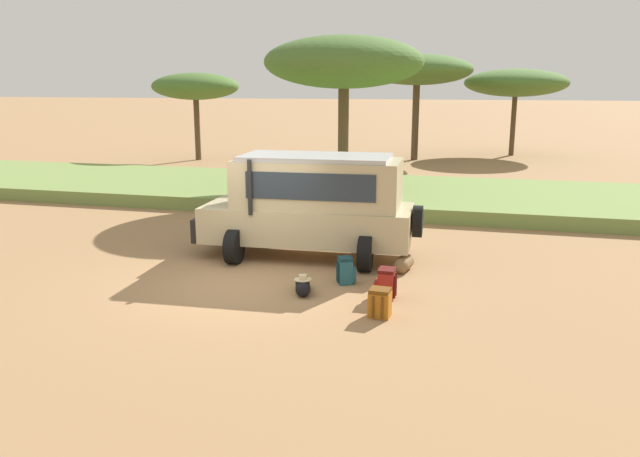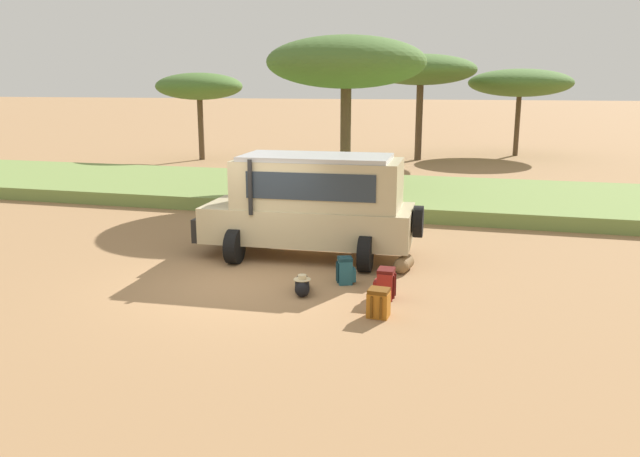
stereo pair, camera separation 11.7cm
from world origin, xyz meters
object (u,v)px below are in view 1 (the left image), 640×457
Objects in this scene: backpack_beside_front_wheel at (386,284)px; duffel_bag_soft_canvas at (404,263)px; acacia_tree_centre_back at (417,70)px; safari_vehicle at (312,203)px; backpack_cluster_center at (346,271)px; acacia_tree_right_mid at (516,83)px; backpack_near_rear_wheel at (380,303)px; acacia_tree_left_mid at (344,63)px; duffel_bag_low_black_case at (303,285)px; acacia_tree_far_left at (195,87)px.

backpack_beside_front_wheel is 1.90m from duffel_bag_soft_canvas.
backpack_beside_front_wheel is 23.38m from acacia_tree_centre_back.
safari_vehicle is 9.62× the size of backpack_cluster_center.
acacia_tree_centre_back reaches higher than acacia_tree_right_mid.
acacia_tree_right_mid is at bearing 83.64° from backpack_near_rear_wheel.
backpack_cluster_center is 10.91m from acacia_tree_left_mid.
backpack_near_rear_wheel is at bearing -57.62° from safari_vehicle.
backpack_beside_front_wheel is 1.18m from backpack_cluster_center.
acacia_tree_left_mid is (-3.28, 11.37, 4.50)m from backpack_near_rear_wheel.
backpack_cluster_center reaches higher than duffel_bag_low_black_case.
duffel_bag_soft_canvas is at bearing -68.59° from acacia_tree_left_mid.
backpack_beside_front_wheel is at bearing -36.31° from backpack_cluster_center.
safari_vehicle reaches higher than backpack_beside_front_wheel.
acacia_tree_far_left reaches higher than duffel_bag_low_black_case.
backpack_near_rear_wheel is at bearing -86.91° from backpack_beside_front_wheel.
duffel_bag_low_black_case is 1.05× the size of duffel_bag_soft_canvas.
safari_vehicle is 3.49m from backpack_beside_front_wheel.
acacia_tree_far_left is 0.74× the size of acacia_tree_right_mid.
acacia_tree_far_left is 11.84m from acacia_tree_centre_back.
acacia_tree_far_left is (-11.85, 19.93, 3.75)m from duffel_bag_low_black_case.
safari_vehicle is 6.94× the size of duffel_bag_soft_canvas.
acacia_tree_right_mid is at bearing 68.52° from acacia_tree_left_mid.
acacia_tree_left_mid is at bearing 98.59° from duffel_bag_low_black_case.
backpack_beside_front_wheel is 0.77× the size of duffel_bag_soft_canvas.
acacia_tree_left_mid is 17.34m from acacia_tree_right_mid.
acacia_tree_left_mid is at bearing -111.48° from acacia_tree_right_mid.
backpack_cluster_center is at bearing -56.75° from acacia_tree_far_left.
backpack_beside_front_wheel is at bearing -49.25° from safari_vehicle.
acacia_tree_right_mid reaches higher than duffel_bag_soft_canvas.
backpack_cluster_center is 0.09× the size of acacia_tree_right_mid.
safari_vehicle is at bearing 123.92° from backpack_cluster_center.
acacia_tree_centre_back reaches higher than backpack_cluster_center.
backpack_cluster_center is at bearing -56.08° from safari_vehicle.
backpack_beside_front_wheel is 24.27m from acacia_tree_far_left.
backpack_near_rear_wheel is at bearing -96.36° from acacia_tree_right_mid.
safari_vehicle is at bearing -56.82° from acacia_tree_far_left.
safari_vehicle is at bearing -102.47° from acacia_tree_right_mid.
duffel_bag_low_black_case is (-1.65, -0.09, -0.14)m from backpack_beside_front_wheel.
acacia_tree_centre_back is (-2.08, 22.85, 4.47)m from backpack_beside_front_wheel.
acacia_tree_centre_back is at bearing 95.92° from duffel_bag_soft_canvas.
duffel_bag_soft_canvas is at bearing 87.12° from backpack_beside_front_wheel.
safari_vehicle is at bearing -82.42° from acacia_tree_left_mid.
acacia_tree_far_left is (-12.55, 19.15, 3.63)m from backpack_cluster_center.
backpack_cluster_center is at bearing -98.95° from acacia_tree_right_mid.
acacia_tree_right_mid is at bearing 35.10° from acacia_tree_centre_back.
duffel_bag_soft_canvas is (0.10, 1.90, -0.12)m from backpack_beside_front_wheel.
acacia_tree_left_mid is (-1.58, 10.46, 4.60)m from duffel_bag_low_black_case.
acacia_tree_left_mid reaches higher than duffel_bag_low_black_case.
duffel_bag_soft_canvas is 0.12× the size of acacia_tree_centre_back.
duffel_bag_low_black_case is (0.54, -2.62, -1.14)m from safari_vehicle.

